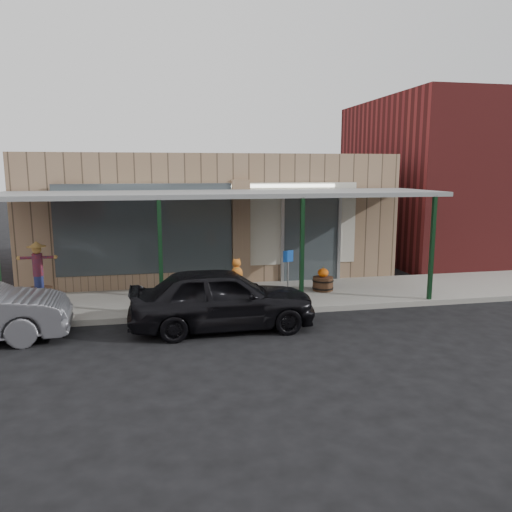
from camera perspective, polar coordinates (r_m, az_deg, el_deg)
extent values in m
plane|color=black|center=(10.91, -0.78, -10.03)|extent=(120.00, 120.00, 0.00)
cube|color=gray|center=(14.29, -3.47, -4.89)|extent=(40.00, 3.20, 0.15)
cube|color=#8D7056|center=(18.45, -5.54, 4.83)|extent=(12.00, 6.00, 4.20)
cube|color=#40494E|center=(15.24, -12.54, 2.82)|extent=(5.20, 0.06, 2.80)
cube|color=#40494E|center=(16.18, 6.26, 1.97)|extent=(1.80, 0.06, 2.80)
cube|color=#8D7056|center=(15.53, -1.75, 2.44)|extent=(0.55, 0.30, 3.40)
cube|color=#8D7056|center=(15.56, -12.32, -2.83)|extent=(5.20, 0.30, 0.50)
cube|color=beige|center=(15.47, -4.36, 3.50)|extent=(9.00, 0.02, 2.60)
cube|color=white|center=(15.35, -4.41, 7.94)|extent=(7.50, 0.03, 0.10)
cube|color=gray|center=(13.83, -3.60, 7.11)|extent=(12.00, 3.00, 0.12)
cube|color=black|center=(12.42, -10.85, -0.33)|extent=(0.10, 0.10, 2.95)
cube|color=black|center=(12.96, 5.27, 0.23)|extent=(0.10, 0.10, 2.95)
cube|color=black|center=(14.46, 19.46, 0.71)|extent=(0.10, 0.10, 2.95)
cube|color=maroon|center=(24.37, 26.48, 7.79)|extent=(12.00, 8.00, 6.50)
cylinder|color=#513120|center=(14.62, -23.46, -4.18)|extent=(0.78, 0.78, 0.44)
cylinder|color=navy|center=(14.53, -23.56, -2.72)|extent=(0.29, 0.29, 0.33)
cylinder|color=maroon|center=(14.45, -23.69, -0.93)|extent=(0.31, 0.31, 0.60)
sphere|color=tan|center=(14.38, -23.80, 0.69)|extent=(0.24, 0.24, 0.24)
cone|color=tan|center=(14.36, -23.84, 1.25)|extent=(0.39, 0.39, 0.15)
cylinder|color=#513120|center=(15.01, 7.65, -3.15)|extent=(0.62, 0.62, 0.40)
ellipsoid|color=orange|center=(14.94, 7.68, -1.91)|extent=(0.32, 0.32, 0.26)
cylinder|color=#4C471E|center=(14.91, 7.69, -1.35)|extent=(0.04, 0.04, 0.06)
cylinder|color=gray|center=(13.28, 3.66, -3.13)|extent=(0.04, 0.04, 1.16)
cube|color=blue|center=(13.13, 3.70, -0.02)|extent=(0.30, 0.11, 0.30)
imported|color=black|center=(11.74, -3.88, -4.84)|extent=(4.33, 1.76, 1.47)
ellipsoid|color=orange|center=(12.50, -2.20, -2.06)|extent=(0.29, 0.25, 0.38)
sphere|color=orange|center=(12.48, -2.24, -0.84)|extent=(0.21, 0.21, 0.21)
cylinder|color=#186D1C|center=(12.47, -2.21, -1.38)|extent=(0.15, 0.15, 0.02)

